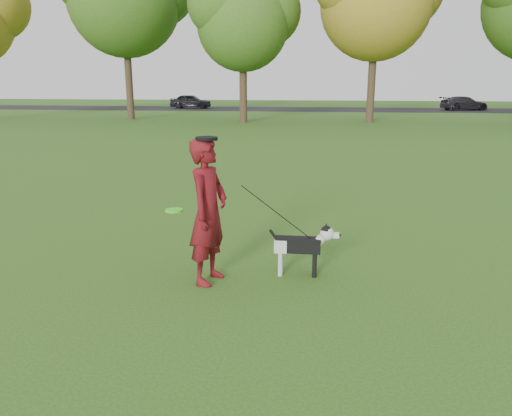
# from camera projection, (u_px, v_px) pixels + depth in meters

# --- Properties ---
(ground) EXTENTS (120.00, 120.00, 0.00)m
(ground) POSITION_uv_depth(u_px,v_px,m) (267.00, 279.00, 6.90)
(ground) COLOR #285116
(ground) RESTS_ON ground
(road) EXTENTS (120.00, 7.00, 0.02)m
(road) POSITION_uv_depth(u_px,v_px,m) (310.00, 109.00, 45.35)
(road) COLOR black
(road) RESTS_ON ground
(man) EXTENTS (0.63, 0.81, 1.96)m
(man) POSITION_uv_depth(u_px,v_px,m) (208.00, 212.00, 6.59)
(man) COLOR #570C16
(man) RESTS_ON ground
(dog) EXTENTS (1.00, 0.20, 0.76)m
(dog) POSITION_uv_depth(u_px,v_px,m) (303.00, 244.00, 6.92)
(dog) COLOR black
(dog) RESTS_ON ground
(car_left) EXTENTS (3.78, 1.53, 1.29)m
(car_left) POSITION_uv_depth(u_px,v_px,m) (191.00, 101.00, 46.45)
(car_left) COLOR black
(car_left) RESTS_ON road
(car_right) EXTENTS (4.39, 2.69, 1.19)m
(car_right) POSITION_uv_depth(u_px,v_px,m) (464.00, 103.00, 43.66)
(car_right) COLOR black
(car_right) RESTS_ON road
(man_held_items) EXTENTS (1.94, 0.61, 1.46)m
(man_held_items) POSITION_uv_depth(u_px,v_px,m) (278.00, 214.00, 6.63)
(man_held_items) COLOR #41F61F
(man_held_items) RESTS_ON ground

